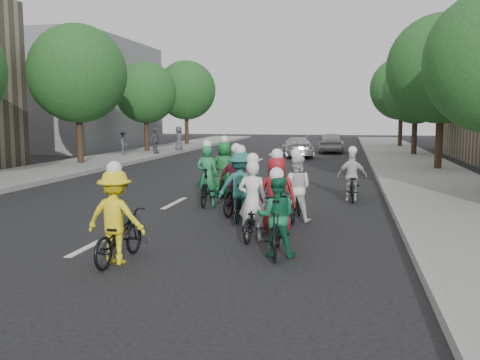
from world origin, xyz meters
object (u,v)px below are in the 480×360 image
(cyclist_5, at_px, (208,183))
(spectator_0, at_px, (124,142))
(cyclist_6, at_px, (296,195))
(follow_car_lead, at_px, (297,147))
(cyclist_7, at_px, (241,191))
(cyclist_4, at_px, (277,203))
(spectator_2, at_px, (179,138))
(cyclist_1, at_px, (277,222))
(cyclist_9, at_px, (225,174))
(follow_car_trail, at_px, (332,142))
(cyclist_2, at_px, (117,226))
(spectator_1, at_px, (155,141))
(cyclist_0, at_px, (253,212))
(cyclist_3, at_px, (237,189))
(cyclist_8, at_px, (352,181))

(cyclist_5, bearing_deg, spectator_0, -60.74)
(cyclist_6, distance_m, follow_car_lead, 19.54)
(cyclist_6, bearing_deg, cyclist_7, 15.24)
(cyclist_4, xyz_separation_m, cyclist_6, (0.27, 1.38, -0.02))
(cyclist_4, height_order, spectator_2, cyclist_4)
(cyclist_1, height_order, cyclist_9, cyclist_9)
(cyclist_5, height_order, follow_car_trail, cyclist_5)
(cyclist_1, relative_size, cyclist_6, 1.04)
(cyclist_1, xyz_separation_m, cyclist_9, (-2.48, 6.64, 0.10))
(cyclist_2, relative_size, cyclist_9, 0.93)
(cyclist_1, distance_m, spectator_1, 24.19)
(cyclist_2, height_order, spectator_1, cyclist_2)
(cyclist_2, relative_size, cyclist_5, 0.95)
(cyclist_1, xyz_separation_m, spectator_2, (-9.91, 25.09, 0.34))
(cyclist_0, relative_size, cyclist_1, 0.98)
(cyclist_0, bearing_deg, spectator_1, -61.07)
(spectator_1, xyz_separation_m, spectator_2, (0.47, 3.23, 0.02))
(cyclist_1, xyz_separation_m, cyclist_6, (0.03, 3.26, 0.00))
(cyclist_5, distance_m, follow_car_lead, 17.79)
(cyclist_2, height_order, cyclist_7, cyclist_7)
(cyclist_5, relative_size, spectator_0, 1.19)
(cyclist_2, bearing_deg, cyclist_3, -100.10)
(spectator_1, bearing_deg, follow_car_trail, -48.62)
(cyclist_0, height_order, spectator_0, cyclist_0)
(follow_car_trail, bearing_deg, spectator_2, 12.61)
(cyclist_1, height_order, spectator_1, spectator_1)
(cyclist_4, relative_size, spectator_1, 1.16)
(cyclist_0, distance_m, cyclist_5, 4.25)
(cyclist_2, height_order, cyclist_8, cyclist_2)
(spectator_0, distance_m, spectator_2, 5.42)
(cyclist_0, bearing_deg, follow_car_trail, -88.09)
(cyclist_8, bearing_deg, cyclist_0, 68.52)
(cyclist_5, relative_size, spectator_1, 1.17)
(cyclist_2, xyz_separation_m, cyclist_5, (0.03, 5.95, -0.00))
(cyclist_6, relative_size, follow_car_trail, 0.43)
(cyclist_6, relative_size, spectator_2, 1.08)
(cyclist_3, xyz_separation_m, spectator_2, (-8.40, 21.34, 0.29))
(cyclist_3, bearing_deg, follow_car_lead, -77.74)
(cyclist_2, distance_m, cyclist_6, 5.01)
(cyclist_6, bearing_deg, spectator_1, -58.11)
(cyclist_7, height_order, spectator_1, cyclist_7)
(cyclist_3, height_order, cyclist_9, cyclist_9)
(cyclist_1, height_order, follow_car_lead, cyclist_1)
(cyclist_4, distance_m, cyclist_9, 5.27)
(cyclist_1, height_order, cyclist_3, cyclist_3)
(cyclist_4, height_order, cyclist_8, cyclist_4)
(cyclist_9, bearing_deg, cyclist_5, 87.42)
(cyclist_0, xyz_separation_m, cyclist_4, (0.40, 0.70, 0.07))
(spectator_2, bearing_deg, follow_car_trail, -80.72)
(cyclist_6, bearing_deg, cyclist_8, -108.55)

